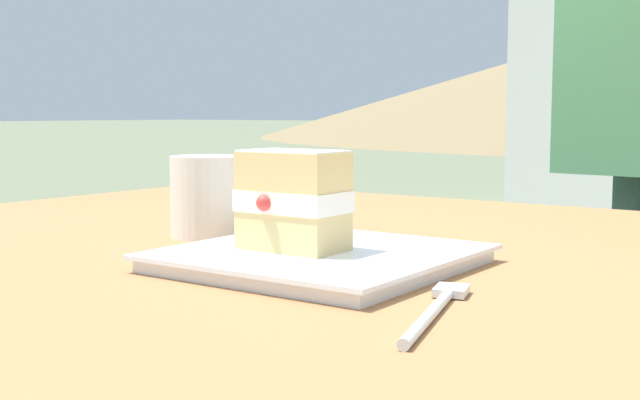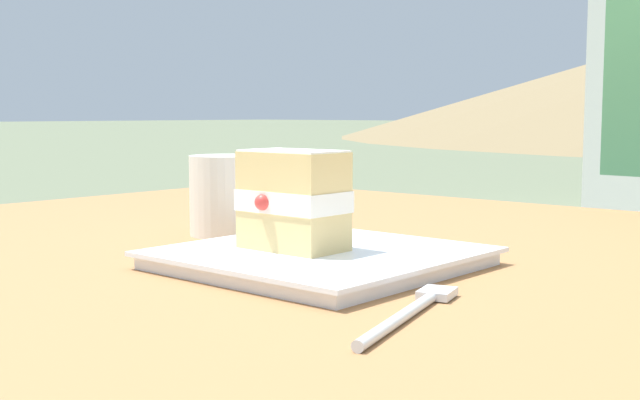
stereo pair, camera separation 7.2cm
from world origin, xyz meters
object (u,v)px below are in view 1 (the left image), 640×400
Objects in this scene: dessert_plate at (320,258)px; dessert_fork at (436,307)px; coffee_cup at (208,195)px; patio_table at (404,340)px; cake_slice at (293,200)px.

dessert_plate is 0.19m from dessert_fork.
patio_table is at bearing 8.75° from coffee_cup.
dessert_plate is at bearing 150.43° from dessert_fork.
cake_slice is (-0.02, -0.01, 0.05)m from dessert_plate.
cake_slice reaches higher than coffee_cup.
coffee_cup is at bearing 159.02° from dessert_plate.
cake_slice is 0.55× the size of dessert_fork.
dessert_plate is 1.44× the size of dessert_fork.
dessert_fork is at bearing -55.69° from patio_table.
coffee_cup is at bearing 155.10° from dessert_fork.
dessert_plate reaches higher than dessert_fork.
cake_slice is at bearing -107.09° from patio_table.
dessert_fork reaches higher than patio_table.
dessert_fork is (0.14, -0.21, 0.09)m from patio_table.
patio_table is 16.02× the size of coffee_cup.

